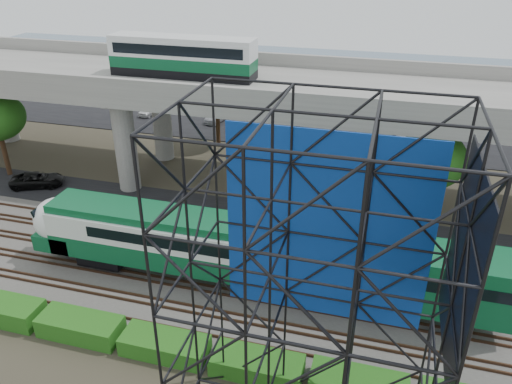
% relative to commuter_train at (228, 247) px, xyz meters
% --- Properties ---
extents(ground, '(140.00, 140.00, 0.00)m').
position_rel_commuter_train_xyz_m(ground, '(-2.47, -2.00, -2.88)').
color(ground, '#474233').
rests_on(ground, ground).
extents(ballast_bed, '(90.00, 12.00, 0.20)m').
position_rel_commuter_train_xyz_m(ballast_bed, '(-2.47, 0.00, -2.78)').
color(ballast_bed, slate).
rests_on(ballast_bed, ground).
extents(service_road, '(90.00, 5.00, 0.08)m').
position_rel_commuter_train_xyz_m(service_road, '(-2.47, 8.50, -2.84)').
color(service_road, black).
rests_on(service_road, ground).
extents(parking_lot, '(90.00, 18.00, 0.08)m').
position_rel_commuter_train_xyz_m(parking_lot, '(-2.47, 32.00, -2.84)').
color(parking_lot, black).
rests_on(parking_lot, ground).
extents(harbor_water, '(140.00, 40.00, 0.03)m').
position_rel_commuter_train_xyz_m(harbor_water, '(-2.47, 54.00, -2.87)').
color(harbor_water, slate).
rests_on(harbor_water, ground).
extents(rail_tracks, '(90.00, 9.52, 0.16)m').
position_rel_commuter_train_xyz_m(rail_tracks, '(-2.47, -0.00, -2.60)').
color(rail_tracks, '#472D1E').
rests_on(rail_tracks, ballast_bed).
extents(commuter_train, '(29.30, 3.06, 4.30)m').
position_rel_commuter_train_xyz_m(commuter_train, '(0.00, 0.00, 0.00)').
color(commuter_train, black).
rests_on(commuter_train, rail_tracks).
extents(overpass, '(80.00, 12.00, 12.40)m').
position_rel_commuter_train_xyz_m(overpass, '(-2.90, 14.00, 5.33)').
color(overpass, '#9E9B93').
rests_on(overpass, ground).
extents(scaffold_tower, '(9.36, 6.36, 15.00)m').
position_rel_commuter_train_xyz_m(scaffold_tower, '(6.53, -9.98, 4.59)').
color(scaffold_tower, black).
rests_on(scaffold_tower, ground).
extents(hedge_strip, '(34.60, 1.80, 1.20)m').
position_rel_commuter_train_xyz_m(hedge_strip, '(-1.46, -6.30, -2.32)').
color(hedge_strip, '#175212').
rests_on(hedge_strip, ground).
extents(trees, '(40.94, 16.94, 7.69)m').
position_rel_commuter_train_xyz_m(trees, '(-7.13, 14.17, 2.69)').
color(trees, '#382314').
rests_on(trees, ground).
extents(suv, '(4.85, 3.59, 1.22)m').
position_rel_commuter_train_xyz_m(suv, '(-20.37, 8.60, -2.19)').
color(suv, black).
rests_on(suv, service_road).
extents(parked_cars, '(36.49, 9.67, 1.29)m').
position_rel_commuter_train_xyz_m(parked_cars, '(-1.07, 31.67, -2.18)').
color(parked_cars, white).
rests_on(parked_cars, parking_lot).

